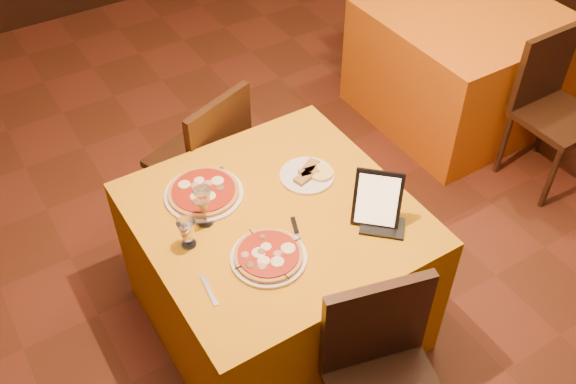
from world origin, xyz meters
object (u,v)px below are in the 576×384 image
pizza_far (204,193)px  water_glass (187,233)px  chair_side_far (385,3)px  pizza_near (269,256)px  side_table (460,65)px  chair_main_far (197,159)px  tablet (377,199)px  wine_glass (204,206)px  chair_side_near (559,117)px  main_table (276,269)px

pizza_far → water_glass: size_ratio=2.62×
chair_side_far → pizza_near: 2.78m
side_table → pizza_far: pizza_far is taller
chair_main_far → water_glass: 0.94m
pizza_far → tablet: 0.74m
side_table → wine_glass: (-2.18, -0.73, 0.47)m
pizza_near → wine_glass: (-0.12, 0.31, 0.08)m
chair_side_far → wine_glass: (-2.18, -1.53, 0.39)m
chair_side_near → pizza_far: chair_side_near is taller
main_table → chair_side_near: size_ratio=1.21×
side_table → chair_side_near: size_ratio=1.21×
chair_side_near → water_glass: bearing=179.5°
chair_side_far → pizza_near: bearing=51.1°
side_table → water_glass: bearing=-160.8°
chair_side_near → tablet: tablet is taller
chair_side_near → water_glass: (-2.29, -0.01, 0.36)m
chair_side_near → pizza_near: size_ratio=3.02×
pizza_far → tablet: size_ratio=1.40×
wine_glass → chair_side_near: bearing=-1.7°
water_glass → pizza_far: bearing=51.2°
chair_side_far → water_glass: bearing=44.4°
side_table → water_glass: water_glass is taller
chair_main_far → pizza_far: 0.67m
tablet → wine_glass: bearing=-167.2°
chair_side_near → pizza_far: bearing=173.6°
chair_main_far → pizza_far: bearing=49.9°
chair_main_far → chair_side_far: same height
water_glass → chair_side_far: bearing=35.0°
chair_side_far → pizza_near: chair_side_far is taller
pizza_far → side_table: bearing=15.3°
chair_side_far → water_glass: (-2.29, -1.60, 0.36)m
pizza_near → water_glass: (-0.23, 0.23, 0.05)m
pizza_far → water_glass: water_glass is taller
wine_glass → tablet: size_ratio=0.78×
wine_glass → pizza_near: bearing=-68.5°
chair_side_far → chair_side_near: bearing=99.4°
wine_glass → main_table: bearing=-20.4°
wine_glass → pizza_far: bearing=65.9°
pizza_near → water_glass: size_ratio=2.32×
wine_glass → tablet: bearing=-30.6°
chair_side_near → pizza_far: 2.15m
chair_side_near → chair_main_far: bearing=157.3°
side_table → chair_side_far: size_ratio=1.21×
pizza_near → tablet: (0.48, -0.05, 0.10)m
tablet → chair_main_far: bearing=150.5°
main_table → chair_side_far: chair_side_far is taller
main_table → pizza_far: size_ratio=3.23×
chair_side_far → pizza_far: (-2.12, -1.38, 0.31)m
main_table → wine_glass: size_ratio=5.79×
chair_side_far → pizza_near: size_ratio=3.02×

